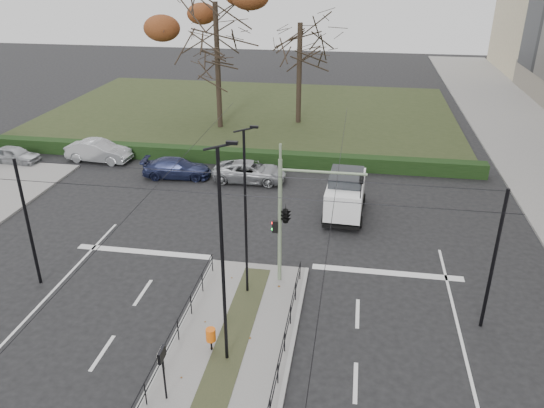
% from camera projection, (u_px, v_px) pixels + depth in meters
% --- Properties ---
extents(ground, '(140.00, 140.00, 0.00)m').
position_uv_depth(ground, '(237.00, 332.00, 20.94)').
color(ground, black).
rests_on(ground, ground).
extents(median_island, '(4.40, 15.00, 0.14)m').
position_uv_depth(median_island, '(221.00, 375.00, 18.67)').
color(median_island, slate).
rests_on(median_island, ground).
extents(park, '(38.00, 26.00, 0.10)m').
position_uv_depth(park, '(250.00, 113.00, 50.42)').
color(park, '#293219').
rests_on(park, ground).
extents(hedge, '(38.00, 1.00, 1.00)m').
position_uv_depth(hedge, '(213.00, 155.00, 38.24)').
color(hedge, black).
rests_on(hedge, ground).
extents(median_railing, '(4.14, 13.24, 0.92)m').
position_uv_depth(median_railing, '(219.00, 357.00, 18.20)').
color(median_railing, black).
rests_on(median_railing, median_island).
extents(catenary, '(20.00, 34.00, 6.00)m').
position_uv_depth(catenary, '(243.00, 237.00, 20.94)').
color(catenary, black).
rests_on(catenary, ground).
extents(traffic_light, '(3.94, 2.26, 5.79)m').
position_uv_depth(traffic_light, '(288.00, 213.00, 22.68)').
color(traffic_light, gray).
rests_on(traffic_light, median_island).
extents(litter_bin, '(0.37, 0.37, 0.94)m').
position_uv_depth(litter_bin, '(211.00, 335.00, 19.52)').
color(litter_bin, black).
rests_on(litter_bin, median_island).
extents(info_panel, '(0.12, 0.53, 2.05)m').
position_uv_depth(info_panel, '(162.00, 360.00, 16.94)').
color(info_panel, black).
rests_on(info_panel, median_island).
extents(streetlamp_median_near, '(0.70, 0.14, 8.33)m').
position_uv_depth(streetlamp_median_near, '(223.00, 258.00, 17.60)').
color(streetlamp_median_near, black).
rests_on(streetlamp_median_near, median_island).
extents(streetlamp_median_far, '(0.63, 0.13, 7.52)m').
position_uv_depth(streetlamp_median_far, '(246.00, 213.00, 21.68)').
color(streetlamp_median_far, black).
rests_on(streetlamp_median_far, median_island).
extents(parked_car_first, '(3.83, 1.71, 1.28)m').
position_uv_depth(parked_car_first, '(14.00, 155.00, 37.86)').
color(parked_car_first, '#A2A5A9').
rests_on(parked_car_first, ground).
extents(parked_car_second, '(4.81, 2.01, 1.55)m').
position_uv_depth(parked_car_second, '(99.00, 151.00, 38.19)').
color(parked_car_second, '#A2A5A9').
rests_on(parked_car_second, ground).
extents(parked_car_third, '(4.69, 2.27, 1.31)m').
position_uv_depth(parked_car_third, '(177.00, 168.00, 35.45)').
color(parked_car_third, '#1F264A').
rests_on(parked_car_third, ground).
extents(parked_car_fourth, '(4.83, 2.26, 1.34)m').
position_uv_depth(parked_car_fourth, '(250.00, 172.00, 34.82)').
color(parked_car_fourth, '#A2A5A9').
rests_on(parked_car_fourth, ground).
extents(white_van, '(2.37, 4.89, 2.53)m').
position_uv_depth(white_van, '(345.00, 193.00, 30.07)').
color(white_van, white).
rests_on(white_van, ground).
extents(rust_tree, '(9.89, 9.89, 13.28)m').
position_uv_depth(rust_tree, '(215.00, 2.00, 42.92)').
color(rust_tree, black).
rests_on(rust_tree, park).
extents(bare_tree_center, '(6.63, 6.63, 11.25)m').
position_uv_depth(bare_tree_center, '(300.00, 30.00, 44.04)').
color(bare_tree_center, black).
rests_on(bare_tree_center, park).
extents(bare_tree_near, '(5.22, 5.22, 8.87)m').
position_uv_depth(bare_tree_near, '(217.00, 54.00, 43.43)').
color(bare_tree_near, black).
rests_on(bare_tree_near, park).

